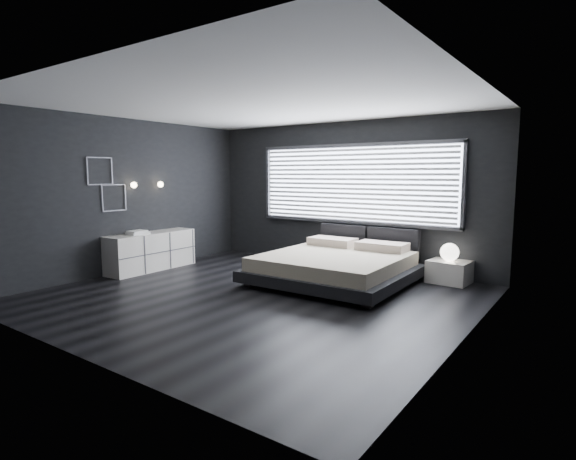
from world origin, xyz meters
The scene contains 12 objects.
room centered at (0.00, 0.00, 1.40)m, with size 6.04×6.00×2.80m.
window centered at (0.20, 2.70, 1.61)m, with size 4.14×0.09×1.52m.
headboard centered at (0.57, 2.64, 0.57)m, with size 1.96×0.16×0.52m.
sconce_near centered at (-2.88, 0.05, 1.60)m, with size 0.18×0.11×0.11m.
sconce_far centered at (-2.88, 0.65, 1.60)m, with size 0.18×0.11×0.11m.
wall_art_upper centered at (-2.98, -0.55, 1.85)m, with size 0.01×0.48×0.48m.
wall_art_lower centered at (-2.98, -0.30, 1.38)m, with size 0.01×0.48×0.48m.
bed centered at (0.56, 1.40, 0.29)m, with size 2.44×2.33×0.62m.
nightstand centered at (2.12, 2.50, 0.19)m, with size 0.64×0.53×0.37m, color silver.
orb_lamp centered at (2.12, 2.46, 0.52)m, with size 0.30×0.30×0.30m, color white.
dresser centered at (-2.78, 0.30, 0.35)m, with size 0.54×1.78×0.71m.
book_stack centered at (-2.75, 0.00, 0.74)m, with size 0.28×0.36×0.07m.
Camera 1 is at (4.17, -5.02, 1.80)m, focal length 28.00 mm.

